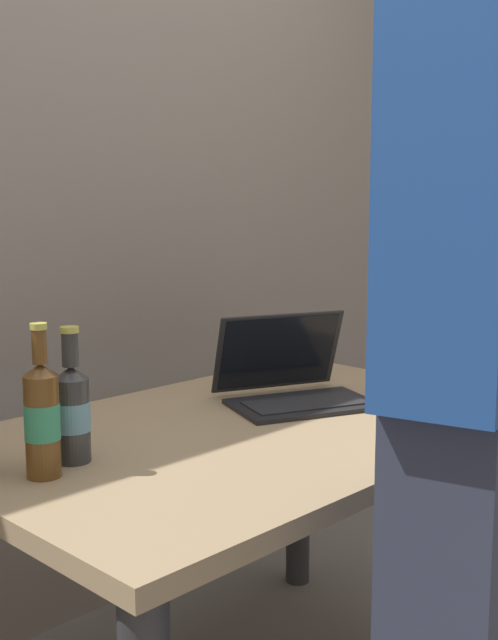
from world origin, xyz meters
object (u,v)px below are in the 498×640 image
(laptop, at_px, (293,382))
(beer_bottle_dark, at_px, (72,410))
(beer_bottle_green, at_px, (42,417))
(person_figure, at_px, (470,400))

(laptop, distance_m, beer_bottle_dark, 0.68)
(beer_bottle_green, distance_m, person_figure, 0.79)
(laptop, relative_size, beer_bottle_green, 1.51)
(beer_bottle_dark, bearing_deg, person_figure, -68.02)
(laptop, relative_size, person_figure, 0.24)
(person_figure, bearing_deg, beer_bottle_dark, 111.98)
(person_figure, bearing_deg, laptop, 61.58)
(beer_bottle_dark, distance_m, beer_bottle_green, 0.10)
(beer_bottle_dark, xyz_separation_m, person_figure, (0.29, -0.72, 0.10))
(laptop, relative_size, beer_bottle_dark, 1.62)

